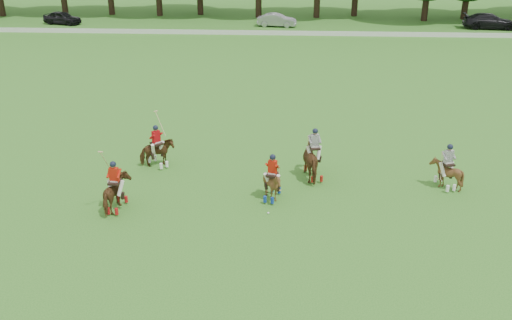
# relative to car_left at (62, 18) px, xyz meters

# --- Properties ---
(ground) EXTENTS (180.00, 180.00, 0.00)m
(ground) POSITION_rel_car_left_xyz_m (20.99, -42.50, -0.70)
(ground) COLOR #28671D
(ground) RESTS_ON ground
(boundary_rail) EXTENTS (120.00, 0.10, 0.44)m
(boundary_rail) POSITION_rel_car_left_xyz_m (20.99, -4.50, -0.48)
(boundary_rail) COLOR white
(boundary_rail) RESTS_ON ground
(car_left) EXTENTS (4.39, 2.66, 1.40)m
(car_left) POSITION_rel_car_left_xyz_m (0.00, 0.00, 0.00)
(car_left) COLOR black
(car_left) RESTS_ON ground
(car_mid) EXTENTS (4.24, 1.90, 1.35)m
(car_mid) POSITION_rel_car_left_xyz_m (23.18, 0.00, -0.02)
(car_mid) COLOR #9B9A9F
(car_mid) RESTS_ON ground
(car_right) EXTENTS (5.52, 2.61, 1.56)m
(car_right) POSITION_rel_car_left_xyz_m (45.28, 0.00, 0.08)
(car_right) COLOR black
(car_right) RESTS_ON ground
(polo_red_a) EXTENTS (1.11, 1.82, 2.74)m
(polo_red_a) POSITION_rel_car_left_xyz_m (17.44, -40.57, 0.09)
(polo_red_a) COLOR #472A13
(polo_red_a) RESTS_ON ground
(polo_red_b) EXTENTS (1.79, 1.80, 2.65)m
(polo_red_b) POSITION_rel_car_left_xyz_m (18.20, -36.14, 0.04)
(polo_red_b) COLOR #472A13
(polo_red_b) RESTS_ON ground
(polo_red_c) EXTENTS (1.41, 1.50, 2.11)m
(polo_red_c) POSITION_rel_car_left_xyz_m (23.86, -39.29, 0.04)
(polo_red_c) COLOR #472A13
(polo_red_c) RESTS_ON ground
(polo_stripe_a) EXTENTS (1.38, 2.23, 2.44)m
(polo_stripe_a) POSITION_rel_car_left_xyz_m (25.71, -37.00, 0.20)
(polo_stripe_a) COLOR #472A13
(polo_stripe_a) RESTS_ON ground
(polo_stripe_b) EXTENTS (1.44, 1.52, 2.11)m
(polo_stripe_b) POSITION_rel_car_left_xyz_m (31.57, -37.74, 0.04)
(polo_stripe_b) COLOR #472A13
(polo_stripe_b) RESTS_ON ground
(polo_ball) EXTENTS (0.09, 0.09, 0.09)m
(polo_ball) POSITION_rel_car_left_xyz_m (23.74, -40.60, -0.65)
(polo_ball) COLOR white
(polo_ball) RESTS_ON ground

